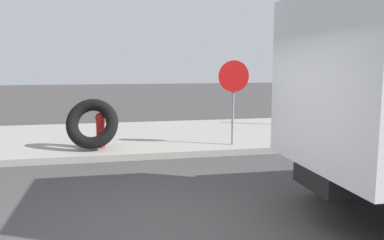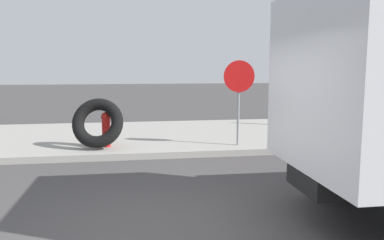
# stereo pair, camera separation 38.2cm
# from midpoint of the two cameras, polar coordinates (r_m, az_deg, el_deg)

# --- Properties ---
(ground_plane) EXTENTS (80.00, 80.00, 0.00)m
(ground_plane) POSITION_cam_midpoint_polar(r_m,az_deg,el_deg) (5.14, -3.29, -16.18)
(ground_plane) COLOR #423F3F
(sidewalk_curb) EXTENTS (36.00, 5.00, 0.15)m
(sidewalk_curb) POSITION_cam_midpoint_polar(r_m,az_deg,el_deg) (11.36, -6.51, -2.40)
(sidewalk_curb) COLOR #99968E
(sidewalk_curb) RESTS_ON ground
(fire_hydrant) EXTENTS (0.23, 0.51, 0.83)m
(fire_hydrant) POSITION_cam_midpoint_polar(r_m,az_deg,el_deg) (9.65, -11.11, -1.19)
(fire_hydrant) COLOR red
(fire_hydrant) RESTS_ON sidewalk_curb
(loose_tire) EXTENTS (1.31, 0.94, 1.21)m
(loose_tire) POSITION_cam_midpoint_polar(r_m,az_deg,el_deg) (9.47, -12.26, -0.42)
(loose_tire) COLOR black
(loose_tire) RESTS_ON sidewalk_curb
(stop_sign) EXTENTS (0.76, 0.08, 2.06)m
(stop_sign) POSITION_cam_midpoint_polar(r_m,az_deg,el_deg) (9.64, 7.87, 4.72)
(stop_sign) COLOR gray
(stop_sign) RESTS_ON sidewalk_curb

